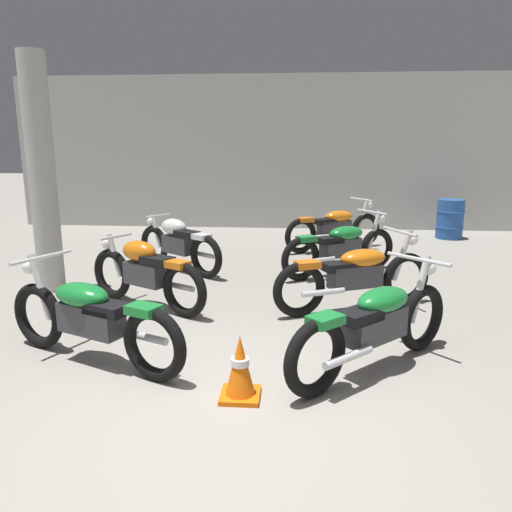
# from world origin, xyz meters

# --- Properties ---
(ground_plane) EXTENTS (60.00, 60.00, 0.00)m
(ground_plane) POSITION_xyz_m (0.00, 0.00, 0.00)
(ground_plane) COLOR gray
(back_wall) EXTENTS (12.61, 0.24, 3.60)m
(back_wall) POSITION_xyz_m (0.00, 8.81, 1.80)
(back_wall) COLOR #B2B2AD
(back_wall) RESTS_ON ground
(support_pillar) EXTENTS (0.36, 0.36, 3.20)m
(support_pillar) POSITION_xyz_m (-2.91, 3.21, 1.60)
(support_pillar) COLOR #B2B2AD
(support_pillar) RESTS_ON ground
(motorcycle_left_row_0) EXTENTS (2.02, 1.06, 0.97)m
(motorcycle_left_row_0) POSITION_xyz_m (-1.37, 0.93, 0.45)
(motorcycle_left_row_0) COLOR black
(motorcycle_left_row_0) RESTS_ON ground
(motorcycle_left_row_1) EXTENTS (1.76, 1.09, 0.88)m
(motorcycle_left_row_1) POSITION_xyz_m (-1.34, 2.57, 0.46)
(motorcycle_left_row_1) COLOR black
(motorcycle_left_row_1) RESTS_ON ground
(motorcycle_left_row_2) EXTENTS (1.64, 1.28, 0.88)m
(motorcycle_left_row_2) POSITION_xyz_m (-1.36, 4.40, 0.46)
(motorcycle_left_row_2) COLOR black
(motorcycle_left_row_2) RESTS_ON ground
(motorcycle_right_row_0) EXTENTS (1.65, 1.58, 0.97)m
(motorcycle_right_row_0) POSITION_xyz_m (1.26, 0.98, 0.45)
(motorcycle_right_row_0) COLOR black
(motorcycle_right_row_0) RESTS_ON ground
(motorcycle_right_row_1) EXTENTS (2.02, 1.07, 0.97)m
(motorcycle_right_row_1) POSITION_xyz_m (1.28, 2.67, 0.45)
(motorcycle_right_row_1) COLOR black
(motorcycle_right_row_1) RESTS_ON ground
(motorcycle_right_row_2) EXTENTS (1.87, 1.29, 0.97)m
(motorcycle_right_row_2) POSITION_xyz_m (1.24, 4.38, 0.45)
(motorcycle_right_row_2) COLOR black
(motorcycle_right_row_2) RESTS_ON ground
(motorcycle_right_row_3) EXTENTS (1.93, 1.21, 0.97)m
(motorcycle_right_row_3) POSITION_xyz_m (1.28, 6.25, 0.45)
(motorcycle_right_row_3) COLOR black
(motorcycle_right_row_3) RESTS_ON ground
(oil_drum) EXTENTS (0.59, 0.59, 0.85)m
(oil_drum) POSITION_xyz_m (3.86, 7.66, 0.43)
(oil_drum) COLOR #23519E
(oil_drum) RESTS_ON ground
(traffic_cone) EXTENTS (0.32, 0.32, 0.54)m
(traffic_cone) POSITION_xyz_m (0.10, 0.38, 0.26)
(traffic_cone) COLOR orange
(traffic_cone) RESTS_ON ground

